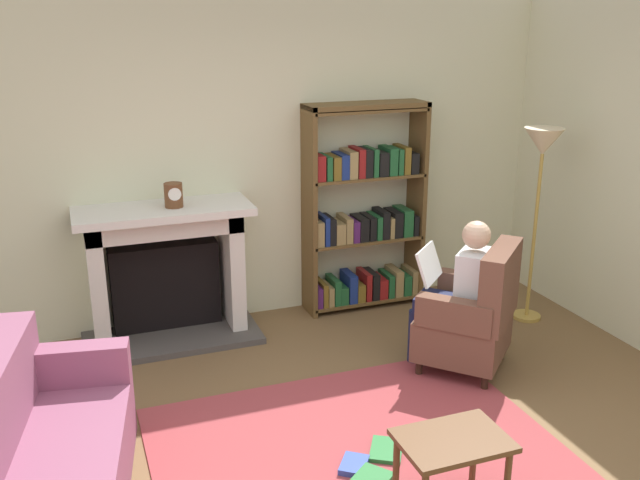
{
  "coord_description": "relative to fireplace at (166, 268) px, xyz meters",
  "views": [
    {
      "loc": [
        -1.47,
        -3.03,
        2.51
      ],
      "look_at": [
        0.1,
        1.2,
        1.05
      ],
      "focal_mm": 39.27,
      "sensor_mm": 36.0,
      "label": 1
    }
  ],
  "objects": [
    {
      "name": "ground",
      "position": [
        0.8,
        -2.3,
        -0.58
      ],
      "size": [
        14.0,
        14.0,
        0.0
      ],
      "primitive_type": "plane",
      "color": "brown"
    },
    {
      "name": "back_wall",
      "position": [
        0.8,
        0.25,
        0.77
      ],
      "size": [
        5.6,
        0.1,
        2.7
      ],
      "primitive_type": "cube",
      "color": "beige",
      "rests_on": "ground"
    },
    {
      "name": "side_wall_right",
      "position": [
        3.45,
        -1.05,
        0.77
      ],
      "size": [
        0.1,
        5.2,
        2.7
      ],
      "primitive_type": "cube",
      "color": "beige",
      "rests_on": "ground"
    },
    {
      "name": "area_rug",
      "position": [
        0.8,
        -2.0,
        -0.58
      ],
      "size": [
        2.4,
        1.8,
        0.01
      ],
      "primitive_type": "cube",
      "color": "#9F3D40",
      "rests_on": "ground"
    },
    {
      "name": "fireplace",
      "position": [
        0.0,
        0.0,
        0.0
      ],
      "size": [
        1.38,
        0.64,
        1.11
      ],
      "color": "#4C4742",
      "rests_on": "ground"
    },
    {
      "name": "mantel_clock",
      "position": [
        0.08,
        -0.1,
        0.61
      ],
      "size": [
        0.14,
        0.14,
        0.19
      ],
      "color": "brown",
      "rests_on": "fireplace"
    },
    {
      "name": "bookshelf",
      "position": [
        1.74,
        0.04,
        0.27
      ],
      "size": [
        1.06,
        0.32,
        1.81
      ],
      "color": "brown",
      "rests_on": "ground"
    },
    {
      "name": "armchair_reading",
      "position": [
        1.99,
        -1.35,
        -0.16
      ],
      "size": [
        0.89,
        0.89,
        0.97
      ],
      "rotation": [
        0.0,
        0.0,
        3.9
      ],
      "color": "#331E14",
      "rests_on": "ground"
    },
    {
      "name": "seated_reader",
      "position": [
        1.91,
        -1.27,
        0.04
      ],
      "size": [
        0.58,
        0.58,
        1.14
      ],
      "rotation": [
        0.0,
        0.0,
        3.9
      ],
      "color": "silver",
      "rests_on": "ground"
    },
    {
      "name": "sofa_floral",
      "position": [
        -0.96,
        -2.06,
        -0.26
      ],
      "size": [
        1.0,
        1.8,
        0.85
      ],
      "rotation": [
        0.0,
        0.0,
        1.4
      ],
      "color": "#8F506A",
      "rests_on": "ground"
    },
    {
      "name": "side_table",
      "position": [
        1.04,
        -2.68,
        -0.2
      ],
      "size": [
        0.56,
        0.39,
        0.45
      ],
      "color": "brown",
      "rests_on": "ground"
    },
    {
      "name": "scattered_books",
      "position": [
        0.8,
        -2.23,
        -0.56
      ],
      "size": [
        0.52,
        0.55,
        0.04
      ],
      "color": "#267233",
      "rests_on": "area_rug"
    },
    {
      "name": "floor_lamp",
      "position": [
        2.95,
        -0.73,
        0.81
      ],
      "size": [
        0.32,
        0.32,
        1.65
      ],
      "color": "#B7933F",
      "rests_on": "ground"
    }
  ]
}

